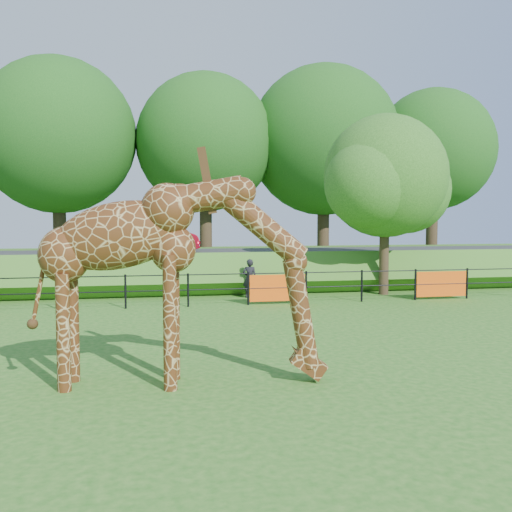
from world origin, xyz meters
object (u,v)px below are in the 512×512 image
at_px(giraffe, 180,280).
at_px(tree_east, 387,181).
at_px(car_red, 150,237).
at_px(visitor, 250,278).

xyz_separation_m(giraffe, tree_east, (8.32, 10.27, 2.44)).
height_order(giraffe, tree_east, tree_east).
relative_size(car_red, tree_east, 0.60).
height_order(giraffe, visitor, giraffe).
relative_size(giraffe, visitor, 3.64).
height_order(car_red, visitor, car_red).
distance_m(giraffe, tree_east, 13.44).
bearing_deg(tree_east, visitor, 179.94).
bearing_deg(tree_east, car_red, 154.11).
bearing_deg(visitor, car_red, -34.95).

